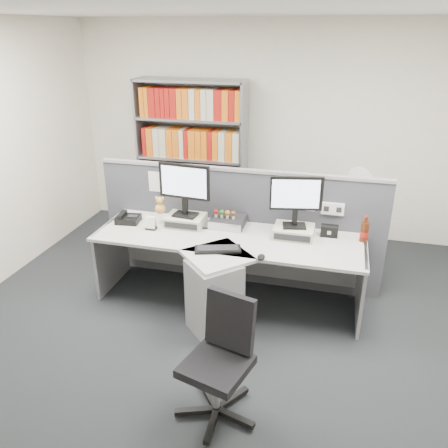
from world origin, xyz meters
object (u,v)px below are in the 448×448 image
(cola_bottle, at_px, (364,232))
(office_chair, at_px, (221,355))
(desk_fan, at_px, (359,182))
(desk, at_px, (223,271))
(desk_calendar, at_px, (151,224))
(desktop_pc, at_px, (228,222))
(monitor_right, at_px, (296,198))
(keyboard, at_px, (218,249))
(filing_cabinet, at_px, (352,235))
(mouse, at_px, (261,257))
(desk_phone, at_px, (128,219))
(shelving_unit, at_px, (192,160))
(speaker, at_px, (329,231))
(monitor_left, at_px, (184,186))

(cola_bottle, relative_size, office_chair, 0.29)
(desk_fan, bearing_deg, desk, -130.62)
(desk_fan, bearing_deg, desk_calendar, -148.71)
(desktop_pc, relative_size, cola_bottle, 1.32)
(monitor_right, relative_size, desk_calendar, 3.73)
(keyboard, distance_m, filing_cabinet, 1.97)
(mouse, bearing_deg, filing_cabinet, 62.65)
(desk_phone, height_order, desk_fan, desk_fan)
(desk_calendar, height_order, shelving_unit, shelving_unit)
(desktop_pc, xyz_separation_m, desk_phone, (-1.03, -0.17, -0.01))
(desktop_pc, relative_size, speaker, 2.08)
(desktop_pc, height_order, desk_phone, desk_phone)
(cola_bottle, bearing_deg, desktop_pc, 178.72)
(desk, height_order, speaker, speaker)
(monitor_right, bearing_deg, desktop_pc, 172.71)
(keyboard, distance_m, shelving_unit, 2.15)
(keyboard, distance_m, cola_bottle, 1.39)
(keyboard, bearing_deg, mouse, -9.10)
(keyboard, xyz_separation_m, speaker, (0.96, 0.57, 0.04))
(monitor_left, height_order, office_chair, monitor_left)
(shelving_unit, xyz_separation_m, office_chair, (1.21, -3.04, -0.50))
(desk_calendar, xyz_separation_m, desk_fan, (1.99, 1.21, 0.22))
(mouse, height_order, desk_fan, desk_fan)
(mouse, relative_size, speaker, 0.65)
(monitor_right, bearing_deg, desk, -147.79)
(desk_phone, bearing_deg, desk_calendar, -19.97)
(keyboard, xyz_separation_m, cola_bottle, (1.28, 0.54, 0.08))
(monitor_right, distance_m, shelving_unit, 2.11)
(filing_cabinet, bearing_deg, desk_fan, -90.00)
(speaker, bearing_deg, cola_bottle, -6.17)
(mouse, xyz_separation_m, filing_cabinet, (0.81, 1.56, -0.39))
(desktop_pc, xyz_separation_m, desk_calendar, (-0.72, -0.28, 0.01))
(desk, bearing_deg, cola_bottle, 19.28)
(desk, xyz_separation_m, desktop_pc, (-0.07, 0.47, 0.31))
(desk, distance_m, monitor_right, 0.98)
(desk, xyz_separation_m, office_chair, (0.31, -1.19, 0.02))
(desk_calendar, relative_size, speaker, 0.82)
(mouse, distance_m, shelving_unit, 2.40)
(desk_phone, xyz_separation_m, desk_fan, (2.30, 1.10, 0.24))
(desktop_pc, bearing_deg, speaker, 0.27)
(monitor_right, relative_size, office_chair, 0.56)
(filing_cabinet, bearing_deg, desk_calendar, -148.70)
(monitor_left, distance_m, cola_bottle, 1.78)
(monitor_right, height_order, cola_bottle, monitor_right)
(speaker, bearing_deg, mouse, -130.71)
(desk, distance_m, mouse, 0.51)
(desktop_pc, distance_m, shelving_unit, 1.62)
(desktop_pc, height_order, speaker, speaker)
(filing_cabinet, height_order, desk_fan, desk_fan)
(desk, height_order, mouse, mouse)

